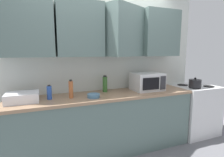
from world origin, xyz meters
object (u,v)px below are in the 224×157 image
(microwave, at_px, (147,82))
(bottle_red_sauce, at_px, (164,81))
(bottle_blue_cleaner, at_px, (49,93))
(bottle_spice_jar, at_px, (71,89))
(bowl_ceramic_small, at_px, (94,96))
(dish_rack, at_px, (22,97))
(kettle, at_px, (195,83))
(bottle_green_oil, at_px, (105,84))
(stove_range, at_px, (194,109))

(microwave, xyz_separation_m, bottle_red_sauce, (0.40, 0.10, -0.02))
(microwave, bearing_deg, bottle_blue_cleaner, -179.87)
(bottle_spice_jar, xyz_separation_m, bowl_ceramic_small, (0.29, -0.10, -0.09))
(microwave, bearing_deg, bowl_ceramic_small, -171.94)
(dish_rack, bearing_deg, kettle, -3.43)
(bottle_green_oil, bearing_deg, bowl_ceramic_small, -134.20)
(stove_range, height_order, bottle_red_sauce, bottle_red_sauce)
(kettle, distance_m, bowl_ceramic_small, 1.80)
(stove_range, distance_m, bottle_blue_cleaner, 2.58)
(dish_rack, relative_size, bowl_ceramic_small, 2.22)
(kettle, height_order, bottle_red_sauce, bottle_red_sauce)
(dish_rack, height_order, bottle_red_sauce, bottle_red_sauce)
(bottle_red_sauce, bearing_deg, kettle, -30.27)
(bottle_blue_cleaner, bearing_deg, dish_rack, -178.92)
(microwave, xyz_separation_m, bowl_ceramic_small, (-0.94, -0.13, -0.11))
(stove_range, relative_size, bottle_blue_cleaner, 4.75)
(bottle_red_sauce, bearing_deg, bottle_blue_cleaner, -177.02)
(dish_rack, xyz_separation_m, bottle_red_sauce, (2.22, 0.11, 0.06))
(microwave, xyz_separation_m, bottle_blue_cleaner, (-1.50, -0.00, -0.05))
(bottle_spice_jar, bearing_deg, bowl_ceramic_small, -18.77)
(dish_rack, relative_size, bottle_red_sauce, 1.57)
(bottle_spice_jar, height_order, bowl_ceramic_small, bottle_spice_jar)
(bottle_blue_cleaner, xyz_separation_m, bowl_ceramic_small, (0.56, -0.13, -0.06))
(bottle_green_oil, xyz_separation_m, bowl_ceramic_small, (-0.26, -0.27, -0.10))
(bottle_red_sauce, distance_m, bottle_spice_jar, 1.63)
(microwave, relative_size, bottle_green_oil, 1.87)
(bottle_green_oil, height_order, bottle_blue_cleaner, bottle_green_oil)
(microwave, xyz_separation_m, dish_rack, (-1.82, -0.01, -0.08))
(bottle_green_oil, bearing_deg, bottle_blue_cleaner, -170.40)
(bottle_red_sauce, bearing_deg, microwave, -166.59)
(bottle_green_oil, distance_m, bottle_blue_cleaner, 0.83)
(microwave, distance_m, bottle_red_sauce, 0.41)
(dish_rack, xyz_separation_m, bottle_blue_cleaner, (0.32, 0.01, 0.03))
(dish_rack, distance_m, bottle_blue_cleaner, 0.32)
(bottle_blue_cleaner, bearing_deg, bottle_red_sauce, 2.98)
(stove_range, relative_size, bowl_ceramic_small, 5.32)
(kettle, distance_m, bottle_blue_cleaner, 2.36)
(bottle_red_sauce, bearing_deg, bottle_spice_jar, -175.38)
(microwave, relative_size, bottle_spice_jar, 1.92)
(bottle_spice_jar, relative_size, bottle_blue_cleaner, 1.30)
(bottle_green_oil, bearing_deg, bottle_spice_jar, -162.60)
(stove_range, height_order, microwave, microwave)
(stove_range, bearing_deg, bottle_red_sauce, 168.67)
(bottle_blue_cleaner, distance_m, bowl_ceramic_small, 0.58)
(bottle_red_sauce, xyz_separation_m, bottle_spice_jar, (-1.63, -0.13, 0.00))
(bottle_blue_cleaner, bearing_deg, bottle_spice_jar, -6.75)
(dish_rack, relative_size, bottle_spice_jar, 1.52)
(bottle_spice_jar, bearing_deg, stove_range, 0.17)
(microwave, distance_m, bottle_blue_cleaner, 1.50)
(bottle_green_oil, height_order, bowl_ceramic_small, bottle_green_oil)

